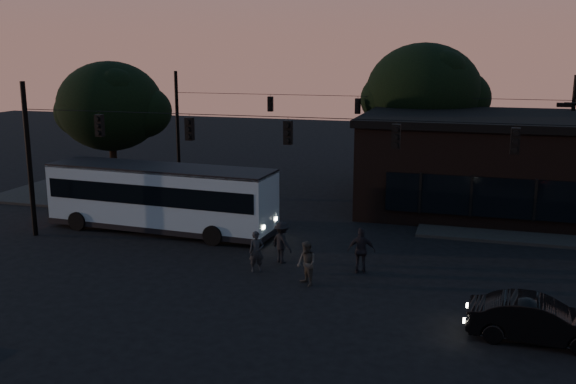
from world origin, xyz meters
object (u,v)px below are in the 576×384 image
(car, at_px, (538,320))
(pedestrian_d, at_px, (282,242))
(pedestrian_b, at_px, (306,264))
(pedestrian_c, at_px, (361,250))
(building, at_px, (501,163))
(pedestrian_a, at_px, (257,252))
(bus, at_px, (161,195))

(car, distance_m, pedestrian_d, 11.10)
(pedestrian_b, relative_size, pedestrian_c, 0.91)
(building, bearing_deg, pedestrian_a, -125.16)
(bus, bearing_deg, pedestrian_d, -19.05)
(pedestrian_b, bearing_deg, car, 27.89)
(building, distance_m, pedestrian_a, 17.08)
(car, bearing_deg, pedestrian_b, 74.56)
(pedestrian_a, bearing_deg, pedestrian_b, -49.09)
(car, xyz_separation_m, pedestrian_a, (-10.55, 3.65, 0.15))
(building, relative_size, pedestrian_c, 8.02)
(car, height_order, pedestrian_d, pedestrian_d)
(pedestrian_d, bearing_deg, building, -90.09)
(building, distance_m, pedestrian_b, 16.68)
(car, bearing_deg, pedestrian_c, 56.58)
(building, height_order, pedestrian_c, building)
(building, bearing_deg, car, -87.48)
(bus, bearing_deg, building, 33.39)
(bus, relative_size, pedestrian_a, 7.00)
(building, distance_m, car, 17.66)
(building, relative_size, pedestrian_b, 8.80)
(building, relative_size, pedestrian_a, 9.06)
(pedestrian_a, bearing_deg, pedestrian_d, 37.46)
(pedestrian_a, bearing_deg, pedestrian_c, -13.17)
(pedestrian_c, bearing_deg, pedestrian_d, -15.53)
(pedestrian_a, height_order, pedestrian_c, pedestrian_c)
(building, relative_size, pedestrian_d, 8.55)
(car, xyz_separation_m, pedestrian_b, (-8.18, 2.70, 0.17))
(bus, bearing_deg, pedestrian_a, -30.33)
(pedestrian_b, relative_size, pedestrian_d, 0.97)
(bus, xyz_separation_m, car, (17.14, -8.01, -1.16))
(building, bearing_deg, bus, -149.83)
(building, height_order, pedestrian_a, building)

